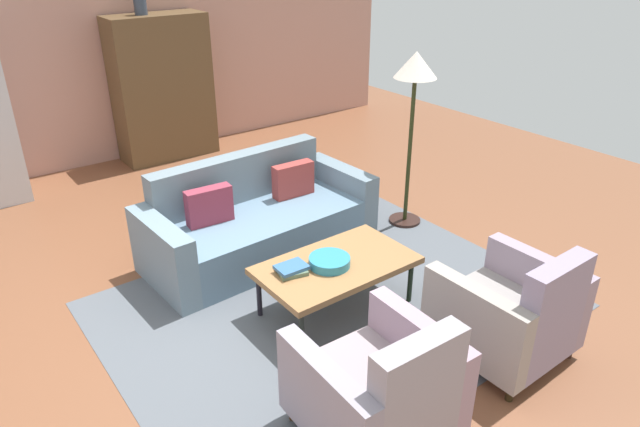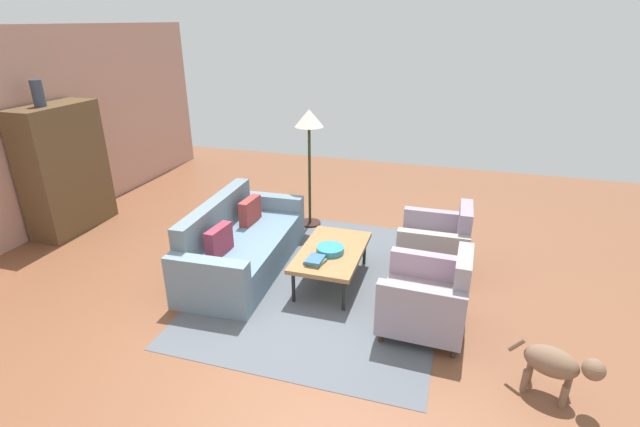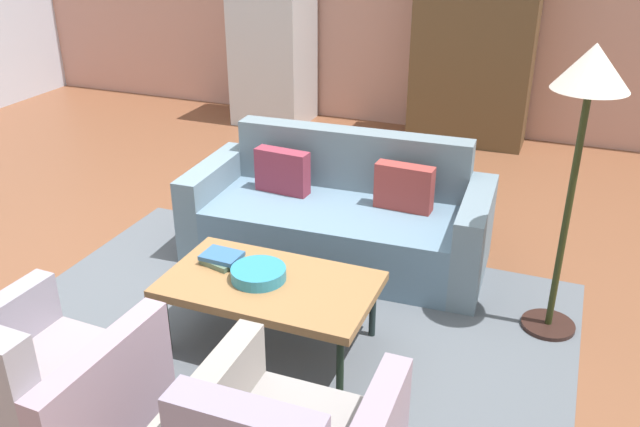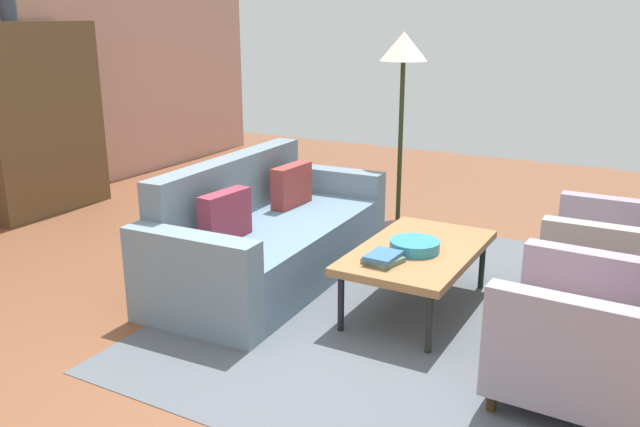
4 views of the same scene
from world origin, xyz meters
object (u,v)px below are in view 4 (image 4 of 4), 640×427
(coffee_table, at_px, (418,253))
(armchair_right, at_px, (625,261))
(book_stack, at_px, (383,258))
(floor_lamp, at_px, (403,65))
(armchair_left, at_px, (601,339))
(couch, at_px, (264,238))
(vase_tall, at_px, (7,1))
(cabinet, at_px, (36,119))
(fruit_bowl, at_px, (415,246))

(coffee_table, bearing_deg, armchair_right, -62.75)
(book_stack, bearing_deg, floor_lamp, 19.76)
(armchair_left, distance_m, floor_lamp, 3.06)
(couch, bearing_deg, floor_lamp, 161.66)
(vase_tall, height_order, floor_lamp, vase_tall)
(coffee_table, xyz_separation_m, cabinet, (0.39, 4.05, 0.52))
(couch, relative_size, coffee_table, 1.78)
(couch, xyz_separation_m, armchair_right, (0.60, -2.35, 0.06))
(armchair_left, height_order, fruit_bowl, armchair_left)
(couch, bearing_deg, armchair_right, 101.94)
(floor_lamp, bearing_deg, book_stack, -160.24)
(fruit_bowl, distance_m, vase_tall, 4.33)
(coffee_table, height_order, book_stack, book_stack)
(vase_tall, bearing_deg, couch, -94.88)
(couch, xyz_separation_m, armchair_left, (-0.60, -2.35, 0.06))
(book_stack, bearing_deg, vase_tall, 81.47)
(book_stack, bearing_deg, armchair_left, -101.24)
(book_stack, xyz_separation_m, vase_tall, (0.59, 3.95, 1.52))
(coffee_table, xyz_separation_m, armchair_left, (-0.60, -1.17, -0.04))
(coffee_table, relative_size, vase_tall, 3.52)
(fruit_bowl, distance_m, cabinet, 4.10)
(armchair_left, distance_m, book_stack, 1.28)
(book_stack, height_order, cabinet, cabinet)
(armchair_left, xyz_separation_m, floor_lamp, (2.11, 1.92, 1.10))
(cabinet, bearing_deg, book_stack, -100.63)
(couch, height_order, book_stack, couch)
(couch, height_order, armchair_left, armchair_left)
(armchair_right, bearing_deg, fruit_bowl, 119.30)
(fruit_bowl, bearing_deg, armchair_right, -60.19)
(vase_tall, bearing_deg, armchair_right, -86.04)
(armchair_right, height_order, book_stack, armchair_right)
(fruit_bowl, distance_m, book_stack, 0.30)
(armchair_right, bearing_deg, vase_tall, 93.45)
(cabinet, bearing_deg, couch, -97.84)
(couch, relative_size, fruit_bowl, 6.81)
(book_stack, bearing_deg, coffee_table, -14.19)
(cabinet, xyz_separation_m, floor_lamp, (1.12, -3.29, 0.54))
(book_stack, height_order, vase_tall, vase_tall)
(floor_lamp, bearing_deg, armchair_left, -137.63)
(armchair_right, distance_m, fruit_bowl, 1.35)
(coffee_table, xyz_separation_m, vase_tall, (0.24, 4.04, 1.59))
(floor_lamp, bearing_deg, coffee_table, -153.31)
(cabinet, bearing_deg, coffee_table, -95.50)
(fruit_bowl, bearing_deg, coffee_table, 0.00)
(vase_tall, bearing_deg, floor_lamp, -68.92)
(cabinet, xyz_separation_m, vase_tall, (-0.15, -0.00, 1.07))
(fruit_bowl, bearing_deg, vase_tall, 85.65)
(armchair_right, bearing_deg, cabinet, 91.81)
(coffee_table, distance_m, armchair_left, 1.31)
(couch, bearing_deg, book_stack, 69.88)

